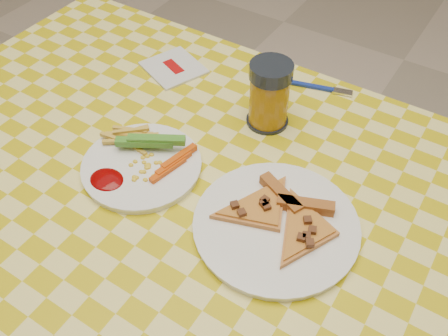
{
  "coord_description": "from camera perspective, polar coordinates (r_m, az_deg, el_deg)",
  "views": [
    {
      "loc": [
        0.36,
        -0.45,
        1.42
      ],
      "look_at": [
        0.04,
        0.06,
        0.78
      ],
      "focal_mm": 40.0,
      "sensor_mm": 36.0,
      "label": 1
    }
  ],
  "objects": [
    {
      "name": "fries_veggies",
      "position": [
        0.92,
        -9.27,
        1.67
      ],
      "size": [
        0.19,
        0.18,
        0.04
      ],
      "color": "gold",
      "rests_on": "plate_left"
    },
    {
      "name": "plate_right",
      "position": [
        0.82,
        5.95,
        -6.64
      ],
      "size": [
        0.35,
        0.35,
        0.01
      ],
      "primitive_type": "cylinder",
      "rotation": [
        0.0,
        0.0,
        -0.41
      ],
      "color": "white",
      "rests_on": "table"
    },
    {
      "name": "table",
      "position": [
        0.93,
        -4.09,
        -5.42
      ],
      "size": [
        1.28,
        0.88,
        0.76
      ],
      "color": "white",
      "rests_on": "ground"
    },
    {
      "name": "drink_glass",
      "position": [
        0.96,
        5.2,
        8.29
      ],
      "size": [
        0.08,
        0.08,
        0.14
      ],
      "color": "black",
      "rests_on": "table"
    },
    {
      "name": "plate_left",
      "position": [
        0.92,
        -9.36,
        0.14
      ],
      "size": [
        0.27,
        0.27,
        0.01
      ],
      "primitive_type": "cylinder",
      "rotation": [
        0.0,
        0.0,
        0.35
      ],
      "color": "white",
      "rests_on": "table"
    },
    {
      "name": "napkin",
      "position": [
        1.15,
        -5.79,
        11.35
      ],
      "size": [
        0.16,
        0.15,
        0.01
      ],
      "rotation": [
        0.0,
        0.0,
        -0.38
      ],
      "color": "silver",
      "rests_on": "table"
    },
    {
      "name": "fork",
      "position": [
        1.1,
        11.16,
        8.96
      ],
      "size": [
        0.13,
        0.05,
        0.01
      ],
      "rotation": [
        0.0,
        0.0,
        0.26
      ],
      "color": "navy",
      "rests_on": "table"
    },
    {
      "name": "pizza_slices",
      "position": [
        0.82,
        6.65,
        -5.46
      ],
      "size": [
        0.26,
        0.21,
        0.02
      ],
      "color": "#CB8C3E",
      "rests_on": "plate_right"
    }
  ]
}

